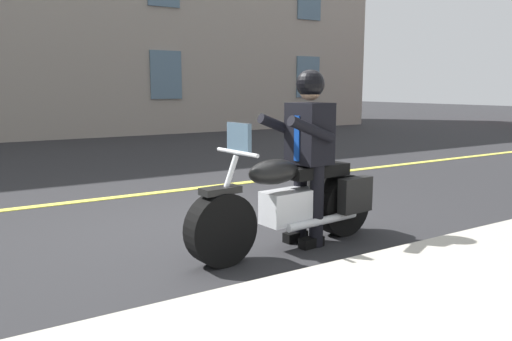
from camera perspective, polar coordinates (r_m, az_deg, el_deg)
name	(u,v)px	position (r m, az deg, el deg)	size (l,w,h in m)	color
ground_plane	(198,227)	(5.70, -6.66, -6.46)	(80.00, 80.00, 0.00)	#28282B
lane_center_stripe	(141,195)	(7.51, -13.14, -2.72)	(60.00, 0.16, 0.01)	#E5DB4C
motorcycle_main	(293,203)	(4.87, 4.32, -3.70)	(2.22, 0.73, 1.26)	black
rider_main	(308,142)	(4.90, 6.04, 3.28)	(0.66, 0.59, 1.74)	black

